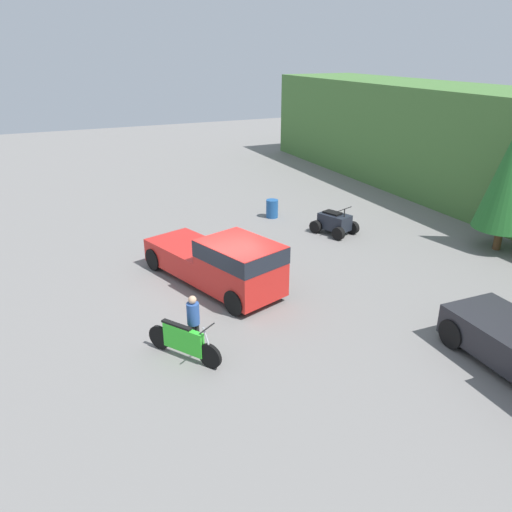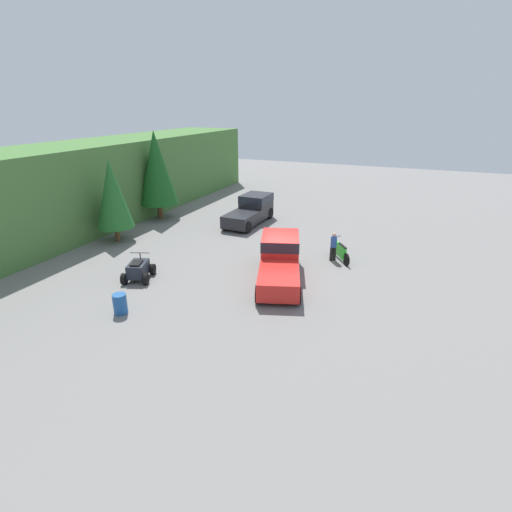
{
  "view_description": "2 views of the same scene",
  "coord_description": "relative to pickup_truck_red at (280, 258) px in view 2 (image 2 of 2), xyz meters",
  "views": [
    {
      "loc": [
        13.9,
        -5.3,
        7.71
      ],
      "look_at": [
        -0.75,
        1.29,
        0.95
      ],
      "focal_mm": 35.0,
      "sensor_mm": 36.0,
      "label": 1
    },
    {
      "loc": [
        -18.6,
        -6.22,
        8.44
      ],
      "look_at": [
        -0.75,
        1.29,
        0.95
      ],
      "focal_mm": 28.0,
      "sensor_mm": 36.0,
      "label": 2
    }
  ],
  "objects": [
    {
      "name": "rider_person",
      "position": [
        3.23,
        -2.06,
        -0.11
      ],
      "size": [
        0.47,
        0.47,
        1.65
      ],
      "rotation": [
        0.0,
        0.0,
        0.56
      ],
      "color": "black",
      "rests_on": "ground_plane"
    },
    {
      "name": "pickup_truck_red",
      "position": [
        0.0,
        0.0,
        0.0
      ],
      "size": [
        6.04,
        3.65,
        1.93
      ],
      "rotation": [
        0.0,
        0.0,
        0.32
      ],
      "color": "red",
      "rests_on": "ground_plane"
    },
    {
      "name": "pickup_truck_second",
      "position": [
        8.64,
        5.3,
        -0.0
      ],
      "size": [
        5.19,
        2.15,
        1.93
      ],
      "rotation": [
        0.0,
        0.0,
        -0.02
      ],
      "color": "#232328",
      "rests_on": "ground_plane"
    },
    {
      "name": "tree_left",
      "position": [
        1.24,
        11.56,
        2.05
      ],
      "size": [
        2.29,
        2.29,
        5.21
      ],
      "color": "brown",
      "rests_on": "ground_plane"
    },
    {
      "name": "quad_atv",
      "position": [
        -3.13,
        6.47,
        -0.52
      ],
      "size": [
        2.15,
        1.84,
        1.26
      ],
      "rotation": [
        0.0,
        0.0,
        0.36
      ],
      "color": "black",
      "rests_on": "ground_plane"
    },
    {
      "name": "ground_plane",
      "position": [
        0.67,
        -0.02,
        -1.01
      ],
      "size": [
        80.0,
        80.0,
        0.0
      ],
      "primitive_type": "plane",
      "color": "slate"
    },
    {
      "name": "dirt_bike",
      "position": [
        3.49,
        -2.43,
        -0.52
      ],
      "size": [
        2.05,
        1.43,
        1.18
      ],
      "rotation": [
        0.0,
        0.0,
        0.6
      ],
      "color": "black",
      "rests_on": "ground_plane"
    },
    {
      "name": "hillside_backdrop",
      "position": [
        0.67,
        15.98,
        1.88
      ],
      "size": [
        44.0,
        6.0,
        5.78
      ],
      "color": "#477538",
      "rests_on": "ground_plane"
    },
    {
      "name": "steel_barrel",
      "position": [
        -6.3,
        4.93,
        -0.57
      ],
      "size": [
        0.58,
        0.58,
        0.88
      ],
      "color": "#1E5193",
      "rests_on": "ground_plane"
    },
    {
      "name": "tree_mid_left",
      "position": [
        6.78,
        12.19,
        2.85
      ],
      "size": [
        2.89,
        2.89,
        6.56
      ],
      "color": "brown",
      "rests_on": "ground_plane"
    }
  ]
}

